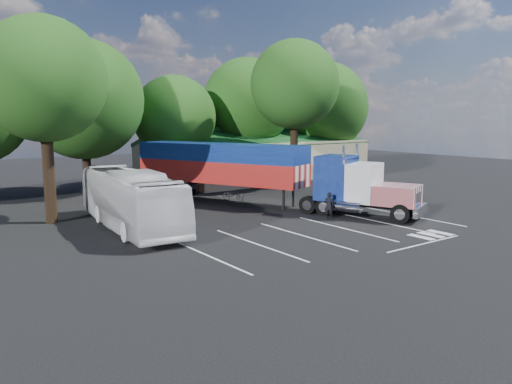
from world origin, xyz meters
TOP-DOWN VIEW (x-y plane):
  - ground at (0.00, 0.00)m, footprint 120.00×120.00m
  - event_hall at (13.74, 17.81)m, footprint 24.20×14.12m
  - tree_row_c at (-5.00, 16.20)m, footprint 10.00×10.00m
  - tree_row_d at (4.00, 17.50)m, footprint 8.00×8.00m
  - tree_row_e at (13.00, 18.00)m, footprint 9.60×9.60m
  - tree_row_f at (23.00, 16.80)m, footprint 10.40×10.40m
  - tree_near_left at (-10.50, 6.00)m, footprint 7.60×7.60m
  - tree_near_right at (11.50, 8.50)m, footprint 8.00×8.00m
  - semi_truck at (3.60, 3.92)m, footprint 11.55×21.98m
  - woman at (4.50, -3.34)m, footprint 0.68×0.77m
  - bicycle at (3.28, 6.16)m, footprint 1.40×1.99m
  - tour_bus at (-7.00, 1.70)m, footprint 4.06×12.71m
  - silver_sedan at (10.77, 10.50)m, footprint 3.77×1.52m

SIDE VIEW (x-z plane):
  - ground at x=0.00m, z-range 0.00..0.00m
  - bicycle at x=3.28m, z-range 0.00..0.99m
  - silver_sedan at x=10.77m, z-range 0.00..1.22m
  - woman at x=4.50m, z-range 0.00..1.76m
  - tour_bus at x=-7.00m, z-range 0.00..3.48m
  - event_hall at x=13.74m, z-range -0.56..4.99m
  - semi_truck at x=3.60m, z-range 0.31..5.08m
  - tree_row_d at x=4.00m, z-range 1.28..11.88m
  - tree_row_f at x=23.00m, z-range 1.29..14.29m
  - tree_row_c at x=-5.00m, z-range 1.51..14.56m
  - tree_row_e at x=13.00m, z-range 1.64..14.54m
  - tree_near_left at x=-10.50m, z-range 2.49..15.14m
  - tree_near_right at x=11.50m, z-range 2.71..16.21m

